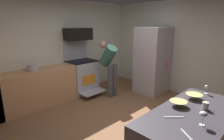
% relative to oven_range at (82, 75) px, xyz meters
% --- Properties ---
extents(ground_plane, '(5.20, 4.80, 0.02)m').
position_rel_oven_range_xyz_m(ground_plane, '(-0.53, -1.97, -0.52)').
color(ground_plane, brown).
extents(wall_back, '(5.20, 0.12, 2.60)m').
position_rel_oven_range_xyz_m(wall_back, '(-0.53, 0.37, 0.79)').
color(wall_back, silver).
rests_on(wall_back, ground).
extents(wall_right, '(0.12, 4.80, 2.60)m').
position_rel_oven_range_xyz_m(wall_right, '(2.01, -1.97, 0.79)').
color(wall_right, silver).
rests_on(wall_right, ground).
extents(lower_cabinet_run, '(2.40, 0.60, 0.90)m').
position_rel_oven_range_xyz_m(lower_cabinet_run, '(-1.43, 0.01, -0.06)').
color(lower_cabinet_run, tan).
rests_on(lower_cabinet_run, ground).
extents(oven_range, '(0.76, 1.00, 1.52)m').
position_rel_oven_range_xyz_m(oven_range, '(0.00, 0.00, 0.00)').
color(oven_range, silver).
rests_on(oven_range, ground).
extents(microwave, '(0.74, 0.38, 0.33)m').
position_rel_oven_range_xyz_m(microwave, '(0.00, 0.09, 1.17)').
color(microwave, black).
rests_on(microwave, oven_range).
extents(refrigerator, '(0.84, 0.79, 1.87)m').
position_rel_oven_range_xyz_m(refrigerator, '(1.50, -1.38, 0.43)').
color(refrigerator, '#C0B6BC').
rests_on(refrigerator, ground).
extents(person_cook, '(0.31, 0.60, 1.51)m').
position_rel_oven_range_xyz_m(person_cook, '(0.41, -0.72, 0.38)').
color(person_cook, '#515151').
rests_on(person_cook, ground).
extents(mixing_bowl_large, '(0.23, 0.23, 0.07)m').
position_rel_oven_range_xyz_m(mixing_bowl_large, '(-0.74, -3.25, 0.43)').
color(mixing_bowl_large, '#E1CC73').
rests_on(mixing_bowl_large, counter_island).
extents(mixing_bowl_small, '(0.24, 0.24, 0.07)m').
position_rel_oven_range_xyz_m(mixing_bowl_small, '(-0.35, -3.30, 0.43)').
color(mixing_bowl_small, '#DDCD75').
rests_on(mixing_bowl_small, counter_island).
extents(wine_glass_near, '(0.06, 0.06, 0.14)m').
position_rel_oven_range_xyz_m(wine_glass_near, '(-0.02, -3.36, 0.49)').
color(wine_glass_near, silver).
rests_on(wine_glass_near, counter_island).
extents(wine_glass_mid, '(0.08, 0.08, 0.16)m').
position_rel_oven_range_xyz_m(wine_glass_mid, '(-1.01, -3.65, 0.52)').
color(wine_glass_mid, silver).
rests_on(wine_glass_mid, counter_island).
extents(mug_coffee, '(0.08, 0.08, 0.10)m').
position_rel_oven_range_xyz_m(mug_coffee, '(-0.59, -3.54, 0.44)').
color(mug_coffee, beige).
rests_on(mug_coffee, counter_island).
extents(knife_chef, '(0.17, 0.22, 0.01)m').
position_rel_oven_range_xyz_m(knife_chef, '(-1.32, -3.63, 0.39)').
color(knife_chef, '#B7BABF').
rests_on(knife_chef, counter_island).
extents(knife_paring, '(0.18, 0.18, 0.01)m').
position_rel_oven_range_xyz_m(knife_paring, '(-1.06, -3.36, 0.39)').
color(knife_paring, '#B7BABF').
rests_on(knife_paring, counter_island).
extents(stock_pot, '(0.25, 0.25, 0.15)m').
position_rel_oven_range_xyz_m(stock_pot, '(-1.37, 0.01, 0.47)').
color(stock_pot, silver).
rests_on(stock_pot, lower_cabinet_run).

